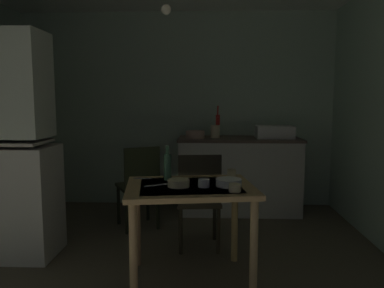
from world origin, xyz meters
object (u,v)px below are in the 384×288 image
hand_pump (218,124)px  chair_far_side (199,199)px  mixing_bowl_counter (195,135)px  serving_bowl_wide (229,182)px  sink_basin (274,132)px  dining_table (190,200)px  mug_dark (235,188)px  chair_by_counter (139,184)px  glass_bottle (168,166)px

hand_pump → chair_far_side: bearing=-98.9°
mixing_bowl_counter → serving_bowl_wide: 1.84m
chair_far_side → serving_bowl_wide: (0.23, -0.62, 0.29)m
serving_bowl_wide → sink_basin: bearing=70.7°
dining_table → mug_dark: size_ratio=12.16×
chair_far_side → chair_by_counter: size_ratio=1.01×
chair_by_counter → mug_dark: size_ratio=10.45×
dining_table → chair_by_counter: size_ratio=1.16×
hand_pump → glass_bottle: bearing=-104.6°
hand_pump → dining_table: 1.96m
sink_basin → hand_pump: (-0.68, 0.05, 0.09)m
hand_pump → glass_bottle: size_ratio=1.41×
chair_by_counter → mug_dark: chair_by_counter is taller
chair_far_side → glass_bottle: glass_bottle is taller
mixing_bowl_counter → glass_bottle: size_ratio=0.83×
serving_bowl_wide → glass_bottle: glass_bottle is taller
chair_far_side → serving_bowl_wide: size_ratio=4.68×
chair_by_counter → sink_basin: bearing=24.1°
chair_far_side → serving_bowl_wide: 0.72m
serving_bowl_wide → hand_pump: bearing=91.0°
sink_basin → chair_by_counter: bearing=-155.9°
mixing_bowl_counter → chair_far_side: (0.07, -1.19, -0.48)m
chair_far_side → hand_pump: bearing=81.1°
chair_far_side → mug_dark: chair_far_side is taller
hand_pump → dining_table: size_ratio=0.37×
glass_bottle → chair_far_side: bearing=59.8°
mixing_bowl_counter → glass_bottle: 1.62m
chair_far_side → mug_dark: size_ratio=10.53×
glass_bottle → sink_basin: bearing=55.7°
sink_basin → glass_bottle: bearing=-124.3°
serving_bowl_wide → mug_dark: (0.03, -0.18, 0.00)m
mixing_bowl_counter → chair_by_counter: (-0.58, -0.64, -0.48)m
hand_pump → dining_table: bearing=-97.7°
sink_basin → serving_bowl_wide: bearing=-109.3°
chair_far_side → serving_bowl_wide: bearing=-69.1°
chair_far_side → glass_bottle: bearing=-120.2°
sink_basin → mug_dark: 2.14m
hand_pump → mug_dark: 2.10m
hand_pump → sink_basin: bearing=-3.8°
sink_basin → hand_pump: 0.69m
mixing_bowl_counter → serving_bowl_wide: size_ratio=1.18×
sink_basin → dining_table: (-0.94, -1.84, -0.36)m
mixing_bowl_counter → chair_by_counter: size_ratio=0.25×
mixing_bowl_counter → glass_bottle: (-0.17, -1.60, -0.10)m
hand_pump → mixing_bowl_counter: hand_pump is taller
dining_table → mug_dark: bearing=-30.7°
hand_pump → mug_dark: bearing=-88.2°
mixing_bowl_counter → serving_bowl_wide: mixing_bowl_counter is taller
hand_pump → mixing_bowl_counter: bearing=-160.9°
sink_basin → chair_far_side: sink_basin is taller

